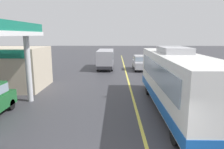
% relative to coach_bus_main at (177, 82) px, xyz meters
% --- Properties ---
extents(ground, '(120.00, 120.00, 0.00)m').
position_rel_coach_bus_main_xyz_m(ground, '(-2.32, 12.88, -1.72)').
color(ground, '#38383D').
extents(lane_divider_stripe, '(0.16, 50.00, 0.01)m').
position_rel_coach_bus_main_xyz_m(lane_divider_stripe, '(-2.32, 7.88, -1.72)').
color(lane_divider_stripe, '#D8CC4C').
rests_on(lane_divider_stripe, ground).
extents(coach_bus_main, '(2.60, 11.04, 3.69)m').
position_rel_coach_bus_main_xyz_m(coach_bus_main, '(0.00, 0.00, 0.00)').
color(coach_bus_main, white).
rests_on(coach_bus_main, ground).
extents(minibus_opposing_lane, '(2.04, 6.13, 2.44)m').
position_rel_coach_bus_main_xyz_m(minibus_opposing_lane, '(-4.89, 15.40, -0.25)').
color(minibus_opposing_lane, '#A5A5AD').
rests_on(minibus_opposing_lane, ground).
extents(car_trailing_behind_bus, '(1.70, 4.20, 1.82)m').
position_rel_coach_bus_main_xyz_m(car_trailing_behind_bus, '(-0.40, 14.44, -0.71)').
color(car_trailing_behind_bus, '#B2B2B7').
rests_on(car_trailing_behind_bus, ground).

